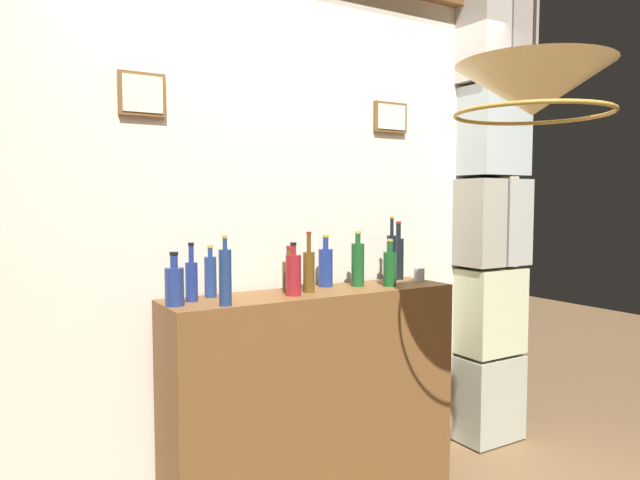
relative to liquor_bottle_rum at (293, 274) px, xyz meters
The scene contains 17 objects.
panelled_rear_partition 0.45m from the liquor_bottle_rum, 64.83° to the left, with size 3.38×0.15×2.77m.
stone_pillar 1.48m from the liquor_bottle_rum, ahead, with size 0.44×0.31×2.70m.
bar_shelf_unit 0.65m from the liquor_bottle_rum, 19.20° to the left, with size 1.46×0.35×1.06m, color brown.
liquor_bottle_rum is the anchor object (origin of this frame).
liquor_bottle_whiskey 0.37m from the liquor_bottle_rum, 155.64° to the left, with size 0.05×0.05×0.24m.
liquor_bottle_sherry 0.78m from the liquor_bottle_rum, 13.15° to the left, with size 0.06×0.06×0.32m.
liquor_bottle_amaro 0.54m from the liquor_bottle_rum, behind, with size 0.08×0.08×0.22m.
liquor_bottle_vodka 0.46m from the liquor_bottle_rum, 168.16° to the left, with size 0.05×0.05×0.25m.
liquor_bottle_tequila 0.56m from the liquor_bottle_rum, ahead, with size 0.07×0.07×0.24m.
liquor_bottle_brandy 0.43m from the liquor_bottle_rum, 11.22° to the left, with size 0.07×0.07×0.28m.
liquor_bottle_scotch 0.31m from the liquor_bottle_rum, 30.08° to the left, with size 0.07×0.07×0.26m.
liquor_bottle_mezcal 0.12m from the liquor_bottle_rum, 23.41° to the left, with size 0.05×0.05×0.29m.
liquor_bottle_port 0.37m from the liquor_bottle_rum, 168.54° to the right, with size 0.05×0.05×0.29m.
liquor_bottle_bourbon 0.12m from the liquor_bottle_rum, 71.72° to the left, with size 0.06×0.06×0.22m.
liquor_bottle_vermouth 0.64m from the liquor_bottle_rum, ahead, with size 0.05×0.05×0.35m.
glass_tumbler_rocks 0.81m from the liquor_bottle_rum, ahead, with size 0.06×0.06×0.07m.
pendant_lamp 1.26m from the liquor_bottle_rum, 59.03° to the right, with size 0.57×0.57×0.59m.
Camera 1 is at (-1.41, -1.51, 1.50)m, focal length 32.53 mm.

